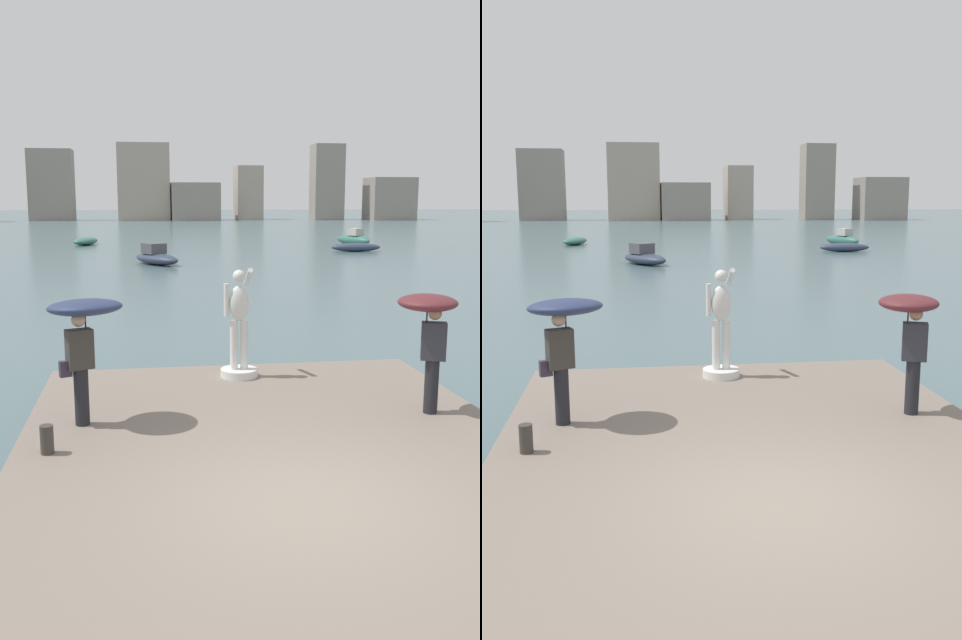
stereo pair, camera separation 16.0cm
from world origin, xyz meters
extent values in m
plane|color=#4C666B|center=(0.00, 40.00, 0.00)|extent=(400.00, 400.00, 0.00)
cube|color=slate|center=(0.00, 1.68, 0.20)|extent=(7.25, 9.36, 0.40)
cylinder|color=silver|center=(0.01, 5.44, 0.48)|extent=(0.72, 0.72, 0.15)
cylinder|color=silver|center=(-0.09, 5.44, 1.03)|extent=(0.15, 0.15, 0.95)
cylinder|color=silver|center=(0.11, 5.44, 1.03)|extent=(0.15, 0.15, 0.95)
ellipsoid|color=silver|center=(0.01, 5.44, 1.84)|extent=(0.38, 0.26, 0.67)
sphere|color=silver|center=(0.01, 5.44, 2.36)|extent=(0.24, 0.24, 0.24)
cylinder|color=silver|center=(-0.23, 5.44, 1.91)|extent=(0.10, 0.10, 0.62)
cylinder|color=silver|center=(0.23, 5.71, 2.31)|extent=(0.10, 0.59, 0.40)
cylinder|color=black|center=(-2.75, 3.02, 0.84)|extent=(0.22, 0.22, 0.88)
cube|color=#38332D|center=(-2.75, 3.02, 1.58)|extent=(0.44, 0.37, 0.60)
sphere|color=tan|center=(-2.75, 3.02, 2.02)|extent=(0.21, 0.21, 0.21)
cylinder|color=#262626|center=(-2.66, 3.11, 1.88)|extent=(0.02, 0.02, 0.51)
ellipsoid|color=navy|center=(-2.66, 3.11, 2.20)|extent=(1.47, 1.48, 0.32)
cube|color=#332838|center=(-2.96, 2.95, 1.30)|extent=(0.20, 0.16, 0.24)
cylinder|color=black|center=(2.73, 2.79, 0.84)|extent=(0.22, 0.22, 0.88)
cube|color=#2D2D38|center=(2.73, 2.79, 1.58)|extent=(0.44, 0.36, 0.60)
sphere|color=#A87A5B|center=(2.73, 2.79, 2.02)|extent=(0.21, 0.21, 0.21)
cylinder|color=#262626|center=(2.64, 2.87, 1.88)|extent=(0.02, 0.02, 0.49)
ellipsoid|color=#5B2328|center=(2.64, 2.87, 2.19)|extent=(1.20, 1.20, 0.27)
cylinder|color=#38332D|center=(-3.12, 1.89, 0.60)|extent=(0.18, 0.18, 0.40)
ellipsoid|color=#336B5B|center=(15.59, 46.65, 0.44)|extent=(2.45, 4.27, 0.88)
cube|color=#B2ADA3|center=(15.70, 46.36, 1.13)|extent=(1.19, 1.37, 0.60)
ellipsoid|color=#2D384C|center=(-0.97, 32.45, 0.34)|extent=(3.28, 4.22, 0.67)
cube|color=#4C4C51|center=(-1.12, 32.71, 0.93)|extent=(1.53, 1.58, 0.61)
ellipsoid|color=#2D384C|center=(13.73, 40.23, 0.32)|extent=(3.71, 1.38, 0.64)
ellipsoid|color=#336B5B|center=(-6.48, 50.37, 0.32)|extent=(2.59, 3.77, 0.64)
cube|color=gray|center=(-17.83, 119.71, 6.32)|extent=(7.85, 5.69, 12.65)
cube|color=#A89989|center=(-1.27, 117.58, 6.84)|extent=(9.26, 6.39, 13.68)
cube|color=gray|center=(7.99, 116.92, 3.37)|extent=(8.76, 7.88, 6.74)
cube|color=#A89989|center=(18.33, 119.89, 4.97)|extent=(4.81, 6.93, 9.93)
cube|color=gray|center=(32.82, 116.58, 6.93)|extent=(5.58, 4.95, 13.85)
cube|color=gray|center=(44.22, 113.97, 3.87)|extent=(8.23, 7.10, 7.75)
camera|label=1|loc=(-1.78, -6.91, 3.78)|focal=37.30mm
camera|label=2|loc=(-1.62, -6.93, 3.78)|focal=37.30mm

